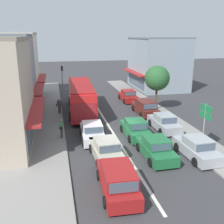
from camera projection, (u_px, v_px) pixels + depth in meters
ground_plane at (117, 139)px, 21.83m from camera, size 140.00×140.00×0.00m
lane_centre_line at (108, 124)px, 25.57m from camera, size 0.20×28.00×0.01m
sidewalk_left at (37, 122)px, 26.03m from camera, size 5.20×44.00×0.14m
kerb_right at (159, 114)px, 28.71m from camera, size 2.80×44.00×0.12m
shopfront_mid_block at (1, 76)px, 27.17m from camera, size 7.32×7.32×8.45m
shopfront_far_end at (12, 67)px, 34.56m from camera, size 7.47×8.33×8.70m
building_right_far at (158, 63)px, 41.94m from camera, size 8.16×10.04×8.06m
city_bus at (81, 96)px, 28.96m from camera, size 3.13×10.97×3.23m
wagon_queue_gap_filler at (118, 180)px, 14.26m from camera, size 2.08×4.57×1.58m
sedan_queue_far_back at (92, 132)px, 21.57m from camera, size 2.00×4.25×1.47m
sedan_behind_bus_mid at (156, 149)px, 18.42m from camera, size 1.93×4.22×1.47m
sedan_adjacent_lane_trail at (135, 129)px, 22.27m from camera, size 1.91×4.21×1.47m
sedan_adjacent_lane_lead at (106, 150)px, 18.19m from camera, size 2.03×4.27×1.47m
parked_sedan_kerb_front at (197, 148)px, 18.45m from camera, size 1.99×4.25×1.47m
parked_sedan_kerb_second at (164, 123)px, 23.88m from camera, size 1.94×4.22×1.47m
parked_wagon_kerb_third at (145, 107)px, 28.64m from camera, size 1.98×4.52×1.58m
parked_sedan_kerb_rear at (128, 96)px, 34.37m from camera, size 1.91×4.21×1.47m
traffic_light_downstreet at (62, 75)px, 37.19m from camera, size 0.33×0.24×4.20m
directional_road_sign at (205, 116)px, 18.99m from camera, size 0.10×1.40×3.60m
street_tree_right at (157, 78)px, 29.17m from camera, size 2.78×2.78×5.12m
pedestrian_with_handbag_near at (61, 127)px, 21.54m from camera, size 0.31×0.66×1.63m
pedestrian_browsing_midblock at (59, 105)px, 28.47m from camera, size 0.62×0.48×1.63m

